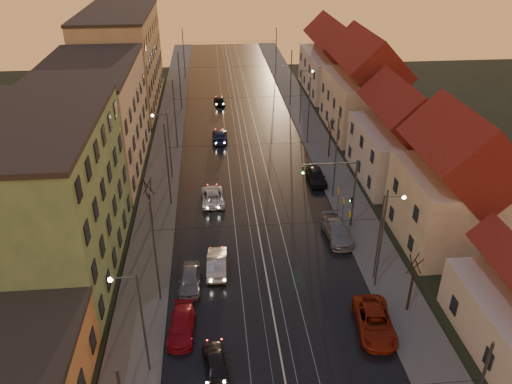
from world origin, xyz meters
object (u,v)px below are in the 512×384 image
object	(u,v)px
driving_car_0	(215,361)
parked_left_3	(190,279)
driving_car_2	(212,196)
parked_left_2	(181,326)
driving_car_3	(220,136)
traffic_light_mast	(344,186)
parked_right_2	(316,176)
driving_car_4	(219,101)
street_lamp_0	(137,315)
street_lamp_3	(303,91)
street_lamp_1	(384,229)
street_lamp_2	(166,139)
driving_car_1	(217,263)
parked_right_0	(374,322)
parked_right_1	(337,231)

from	to	relation	value
driving_car_0	parked_left_3	xyz separation A→B (m)	(-1.84, 8.63, 0.10)
driving_car_2	parked_left_2	bearing A→B (deg)	80.23
driving_car_3	parked_left_3	distance (m)	30.43
traffic_light_mast	parked_right_2	world-z (taller)	traffic_light_mast
driving_car_2	driving_car_4	bearing A→B (deg)	-95.11
parked_right_2	street_lamp_0	bearing A→B (deg)	-123.88
traffic_light_mast	driving_car_2	world-z (taller)	traffic_light_mast
parked_left_3	street_lamp_3	bearing A→B (deg)	68.84
driving_car_2	parked_left_2	xyz separation A→B (m)	(-2.55, -18.97, -0.05)
traffic_light_mast	parked_left_2	size ratio (longest dim) A/B	1.63
traffic_light_mast	driving_car_2	xyz separation A→B (m)	(-12.25, 6.23, -3.90)
street_lamp_1	street_lamp_2	distance (m)	27.05
street_lamp_1	driving_car_0	distance (m)	16.41
street_lamp_3	parked_left_3	world-z (taller)	street_lamp_3
street_lamp_0	driving_car_2	bearing A→B (deg)	77.70
street_lamp_1	parked_left_2	world-z (taller)	street_lamp_1
street_lamp_1	driving_car_2	size ratio (longest dim) A/B	1.60
driving_car_1	parked_left_3	size ratio (longest dim) A/B	1.10
street_lamp_2	parked_right_0	distance (m)	30.66
street_lamp_2	parked_left_2	world-z (taller)	street_lamp_2
street_lamp_0	street_lamp_1	size ratio (longest dim) A/B	1.00
driving_car_3	driving_car_4	world-z (taller)	driving_car_3
driving_car_4	parked_right_1	distance (m)	40.73
street_lamp_3	traffic_light_mast	xyz separation A→B (m)	(-1.11, -28.00, -0.29)
street_lamp_2	driving_car_4	xyz separation A→B (m)	(6.49, 25.76, -4.24)
driving_car_2	parked_left_3	bearing A→B (deg)	79.39
driving_car_2	parked_right_2	size ratio (longest dim) A/B	1.08
street_lamp_2	traffic_light_mast	size ratio (longest dim) A/B	1.11
street_lamp_2	driving_car_1	xyz separation A→B (m)	(5.02, -17.64, -4.12)
parked_right_1	street_lamp_0	bearing A→B (deg)	-141.12
traffic_light_mast	parked_right_1	xyz separation A→B (m)	(-0.78, -1.77, -3.84)
driving_car_0	driving_car_3	size ratio (longest dim) A/B	0.75
parked_right_1	driving_car_3	bearing A→B (deg)	110.47
street_lamp_2	driving_car_3	bearing A→B (deg)	60.39
street_lamp_0	driving_car_0	world-z (taller)	street_lamp_0
driving_car_4	parked_left_3	bearing A→B (deg)	79.89
parked_left_2	parked_left_3	bearing A→B (deg)	87.80
driving_car_1	parked_right_0	world-z (taller)	driving_car_1
traffic_light_mast	parked_right_1	distance (m)	4.30
driving_car_1	driving_car_2	xyz separation A→B (m)	(-0.18, 11.87, -0.07)
driving_car_0	parked_left_3	world-z (taller)	parked_left_3
parked_left_3	driving_car_1	bearing A→B (deg)	42.69
street_lamp_0	parked_left_2	size ratio (longest dim) A/B	1.81
street_lamp_2	street_lamp_3	size ratio (longest dim) A/B	1.00
driving_car_0	parked_right_0	distance (m)	11.80
driving_car_0	parked_right_1	size ratio (longest dim) A/B	0.70
street_lamp_3	driving_car_1	bearing A→B (deg)	-111.40
driving_car_0	parked_left_2	bearing A→B (deg)	-62.52
street_lamp_3	driving_car_2	size ratio (longest dim) A/B	1.60
street_lamp_3	driving_car_1	world-z (taller)	street_lamp_3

